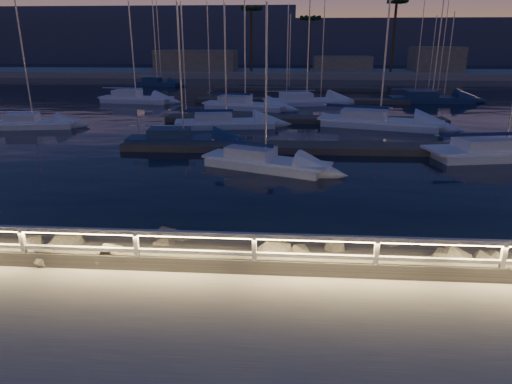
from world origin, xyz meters
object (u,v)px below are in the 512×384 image
sailboat_e (31,123)px  sailboat_g (376,121)px  sailboat_f (181,139)px  sailboat_j (243,104)px  sailboat_i (134,98)px  sailboat_l (430,98)px  sailboat_k (304,100)px  sailboat_b (262,160)px  sailboat_m (156,83)px  sailboat_c (224,122)px  guard_rail (333,246)px  sailboat_d (501,150)px

sailboat_e → sailboat_g: bearing=-4.6°
sailboat_f → sailboat_j: sailboat_j is taller
sailboat_i → sailboat_f: bearing=-57.6°
sailboat_j → sailboat_l: size_ratio=0.93×
sailboat_l → sailboat_k: bearing=-166.8°
sailboat_b → sailboat_g: sailboat_g is taller
sailboat_m → sailboat_e: bearing=-80.6°
sailboat_f → sailboat_k: sailboat_k is taller
sailboat_b → sailboat_f: size_ratio=0.96×
sailboat_b → sailboat_c: bearing=129.7°
sailboat_g → sailboat_e: bearing=-157.6°
guard_rail → sailboat_d: (10.56, 15.18, -0.95)m
sailboat_c → sailboat_f: (-1.79, -6.26, -0.01)m
sailboat_e → sailboat_k: sailboat_k is taller
guard_rail → sailboat_g: bearing=77.5°
sailboat_e → sailboat_l: (33.59, 17.29, 0.03)m
sailboat_j → sailboat_d: bearing=-33.3°
guard_rail → sailboat_b: size_ratio=3.97×
sailboat_l → guard_rail: bearing=-109.1°
sailboat_j → sailboat_m: size_ratio=1.17×
sailboat_g → sailboat_k: (-5.01, 11.93, -0.01)m
sailboat_j → sailboat_m: 26.69m
sailboat_c → sailboat_f: 6.51m
sailboat_b → sailboat_k: 24.21m
sailboat_c → sailboat_l: bearing=29.3°
sailboat_c → sailboat_i: size_ratio=0.98×
sailboat_k → sailboat_m: sailboat_k is taller
sailboat_c → sailboat_m: 34.82m
sailboat_c → sailboat_j: size_ratio=0.94×
guard_rail → sailboat_e: bearing=132.5°
sailboat_d → sailboat_m: 50.28m
sailboat_f → sailboat_g: bearing=25.0°
sailboat_b → sailboat_j: 20.87m
guard_rail → sailboat_i: (-17.23, 36.67, -0.91)m
sailboat_f → sailboat_c: bearing=70.1°
sailboat_g → sailboat_i: (-22.58, 12.49, 0.00)m
sailboat_m → sailboat_g: bearing=-41.1°
sailboat_d → sailboat_c: bearing=143.4°
sailboat_f → sailboat_k: bearing=63.2°
sailboat_e → sailboat_j: (14.63, 10.80, 0.05)m
guard_rail → sailboat_l: sailboat_l is taller
sailboat_c → sailboat_g: bearing=-5.2°
sailboat_g → sailboat_m: 40.01m
sailboat_e → sailboat_m: bearing=80.4°
guard_rail → sailboat_j: 33.19m
sailboat_g → sailboat_j: size_ratio=1.12×
sailboat_b → sailboat_i: (-14.79, 24.60, 0.07)m
sailboat_i → sailboat_d: bearing=-30.9°
sailboat_b → sailboat_m: 46.46m
guard_rail → sailboat_c: bearing=104.4°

